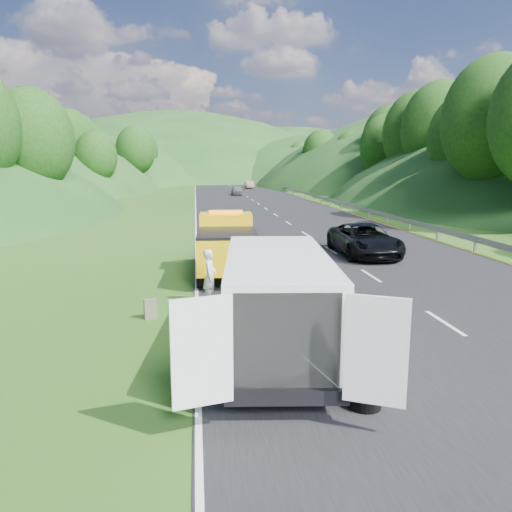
{
  "coord_description": "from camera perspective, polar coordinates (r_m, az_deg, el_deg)",
  "views": [
    {
      "loc": [
        -3.86,
        -14.66,
        4.42
      ],
      "look_at": [
        -1.86,
        1.98,
        1.3
      ],
      "focal_mm": 35.0,
      "sensor_mm": 36.0,
      "label": 1
    }
  ],
  "objects": [
    {
      "name": "tree_line_left",
      "position": [
        76.31,
        -18.44,
        6.69
      ],
      "size": [
        14.0,
        140.0,
        14.0
      ],
      "primitive_type": null,
      "color": "#2B5519",
      "rests_on": "ground"
    },
    {
      "name": "white_van",
      "position": [
        11.4,
        2.39,
        -4.93
      ],
      "size": [
        3.76,
        7.13,
        2.44
      ],
      "rotation": [
        0.0,
        0.0,
        -0.1
      ],
      "color": "black",
      "rests_on": "ground"
    },
    {
      "name": "worker",
      "position": [
        11.21,
        9.72,
        -12.84
      ],
      "size": [
        1.4,
        1.2,
        1.87
      ],
      "primitive_type": "imported",
      "rotation": [
        0.0,
        0.0,
        0.51
      ],
      "color": "black",
      "rests_on": "ground"
    },
    {
      "name": "dist_car_a",
      "position": [
        70.72,
        -2.17,
        6.96
      ],
      "size": [
        1.51,
        3.75,
        1.28
      ],
      "primitive_type": "imported",
      "color": "#545358",
      "rests_on": "ground"
    },
    {
      "name": "tow_truck",
      "position": [
        19.83,
        -3.39,
        1.26
      ],
      "size": [
        2.44,
        5.93,
        2.51
      ],
      "rotation": [
        0.0,
        0.0,
        -0.04
      ],
      "color": "black",
      "rests_on": "ground"
    },
    {
      "name": "child",
      "position": [
        15.48,
        -1.97,
        -6.05
      ],
      "size": [
        0.46,
        0.38,
        0.89
      ],
      "primitive_type": "imported",
      "rotation": [
        0.0,
        0.0,
        -0.1
      ],
      "color": "#CFD571",
      "rests_on": "ground"
    },
    {
      "name": "woman",
      "position": [
        16.2,
        -5.24,
        -5.33
      ],
      "size": [
        0.57,
        0.71,
        1.73
      ],
      "primitive_type": "imported",
      "rotation": [
        0.0,
        0.0,
        1.38
      ],
      "color": "silver",
      "rests_on": "ground"
    },
    {
      "name": "dist_car_b",
      "position": [
        89.57,
        -0.76,
        7.72
      ],
      "size": [
        1.38,
        3.96,
        1.31
      ],
      "primitive_type": "imported",
      "color": "#785950",
      "rests_on": "ground"
    },
    {
      "name": "spare_tire",
      "position": [
        9.79,
        12.26,
        -16.56
      ],
      "size": [
        0.62,
        0.62,
        0.2
      ],
      "primitive_type": "cylinder",
      "color": "black",
      "rests_on": "ground"
    },
    {
      "name": "suitcase",
      "position": [
        14.78,
        -11.97,
        -5.94
      ],
      "size": [
        0.39,
        0.28,
        0.57
      ],
      "primitive_type": "cube",
      "rotation": [
        0.0,
        0.0,
        0.26
      ],
      "color": "#5B5A44",
      "rests_on": "ground"
    },
    {
      "name": "road_surface",
      "position": [
        55.27,
        0.28,
        5.97
      ],
      "size": [
        14.0,
        200.0,
        0.02
      ],
      "primitive_type": "cube",
      "color": "black",
      "rests_on": "ground"
    },
    {
      "name": "guardrail",
      "position": [
        68.78,
        5.05,
        6.83
      ],
      "size": [
        0.06,
        140.0,
        1.52
      ],
      "primitive_type": "cube",
      "color": "gray",
      "rests_on": "ground"
    },
    {
      "name": "dist_car_d",
      "position": [
        118.36,
        -3.42,
        8.39
      ],
      "size": [
        1.51,
        3.75,
        1.28
      ],
      "primitive_type": "imported",
      "color": "#98396E",
      "rests_on": "ground"
    },
    {
      "name": "passing_suv",
      "position": [
        24.84,
        12.21,
        0.05
      ],
      "size": [
        2.53,
        5.45,
        1.51
      ],
      "primitive_type": "imported",
      "rotation": [
        0.0,
        0.0,
        -0.0
      ],
      "color": "black",
      "rests_on": "ground"
    },
    {
      "name": "hills_backdrop",
      "position": [
        149.79,
        -2.95,
        8.85
      ],
      "size": [
        201.0,
        288.6,
        44.0
      ],
      "primitive_type": null,
      "color": "#2D5B23",
      "rests_on": "ground"
    },
    {
      "name": "tree_line_right",
      "position": [
        79.47,
        12.99,
        7.1
      ],
      "size": [
        14.0,
        140.0,
        14.0
      ],
      "primitive_type": null,
      "color": "#2B5519",
      "rests_on": "ground"
    },
    {
      "name": "ground",
      "position": [
        15.8,
        7.6,
        -5.8
      ],
      "size": [
        320.0,
        320.0,
        0.0
      ],
      "primitive_type": "plane",
      "color": "#38661E",
      "rests_on": "ground"
    },
    {
      "name": "dist_car_c",
      "position": [
        113.01,
        -2.94,
        8.3
      ],
      "size": [
        1.83,
        4.5,
        1.31
      ],
      "primitive_type": "imported",
      "color": "#A25351",
      "rests_on": "ground"
    }
  ]
}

